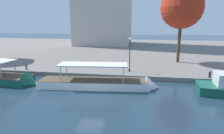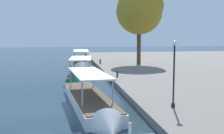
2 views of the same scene
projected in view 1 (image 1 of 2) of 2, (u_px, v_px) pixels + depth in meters
The scene contains 7 objects.
ground_plane at pixel (90, 101), 17.77m from camera, with size 220.00×220.00×0.00m, color #1E3342.
dock_promenade at pixel (125, 49), 51.30m from camera, with size 120.00×55.00×0.58m, color slate.
tour_boat_2 at pixel (102, 85), 21.64m from camera, with size 13.66×3.86×3.75m.
mooring_bollard_0 at pixel (210, 74), 23.28m from camera, with size 0.31×0.31×0.85m.
mooring_bollard_1 at pixel (26, 67), 27.41m from camera, with size 0.24×0.24×0.80m.
lamp_post at pixel (130, 52), 25.86m from camera, with size 0.36×0.36×4.69m.
tree_2 at pixel (182, 8), 30.81m from camera, with size 6.84×6.84×12.43m.
Camera 1 is at (4.69, -16.05, 7.12)m, focal length 30.56 mm.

